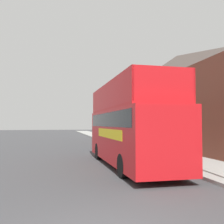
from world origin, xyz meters
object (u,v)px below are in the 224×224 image
parked_car_ahead_of_bus (111,142)px  lamp_post_second (150,103)px  tour_bus (129,130)px  lamp_post_third (115,110)px

parked_car_ahead_of_bus → lamp_post_second: (1.77, -4.72, 2.96)m
tour_bus → lamp_post_second: bearing=54.4°
parked_car_ahead_of_bus → lamp_post_second: 5.84m
parked_car_ahead_of_bus → lamp_post_third: size_ratio=0.86×
lamp_post_second → lamp_post_third: lamp_post_third is taller
lamp_post_third → parked_car_ahead_of_bus: bearing=-107.5°
tour_bus → lamp_post_second: size_ratio=1.88×
lamp_post_second → lamp_post_third: bearing=91.7°
lamp_post_second → lamp_post_third: 9.45m
lamp_post_second → lamp_post_third: (-0.28, 9.45, 0.02)m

